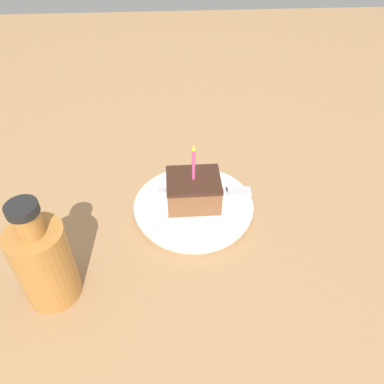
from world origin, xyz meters
The scene contains 5 objects.
ground_plane centered at (0.00, 0.00, -0.02)m, with size 2.40×2.40×0.04m.
plate centered at (0.02, 0.00, 0.01)m, with size 0.21×0.21×0.02m.
cake_slice centered at (0.02, 0.00, 0.05)m, with size 0.08×0.09×0.12m.
fork centered at (-0.01, 0.03, 0.02)m, with size 0.03×0.17×0.00m.
bottle centered at (0.18, -0.21, 0.07)m, with size 0.08×0.08×0.17m.
Camera 1 is at (0.51, -0.04, 0.47)m, focal length 35.00 mm.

